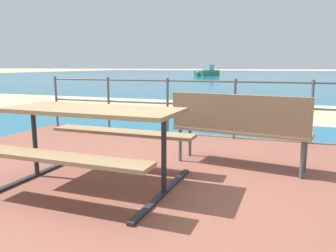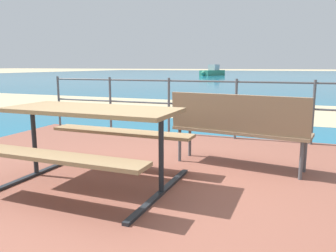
{
  "view_description": "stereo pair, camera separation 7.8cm",
  "coord_description": "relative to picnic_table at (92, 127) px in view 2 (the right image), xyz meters",
  "views": [
    {
      "loc": [
        1.36,
        -3.12,
        1.27
      ],
      "look_at": [
        -0.13,
        1.17,
        0.45
      ],
      "focal_mm": 35.83,
      "sensor_mm": 36.0,
      "label": 1
    },
    {
      "loc": [
        1.43,
        -3.09,
        1.27
      ],
      "look_at": [
        -0.13,
        1.17,
        0.45
      ],
      "focal_mm": 35.83,
      "sensor_mm": 36.0,
      "label": 2
    }
  ],
  "objects": [
    {
      "name": "park_bench",
      "position": [
        1.31,
        1.06,
        -0.07
      ],
      "size": [
        1.67,
        0.66,
        0.89
      ],
      "rotation": [
        0.0,
        0.0,
        2.98
      ],
      "color": "#7A6047",
      "rests_on": "patio_paving"
    },
    {
      "name": "beach_strip",
      "position": [
        0.44,
        6.79,
        -0.65
      ],
      "size": [
        54.07,
        5.14,
        0.01
      ],
      "primitive_type": "cube",
      "rotation": [
        0.0,
        0.0,
        -0.02
      ],
      "color": "tan",
      "rests_on": "ground"
    },
    {
      "name": "railing_fence",
      "position": [
        0.44,
        2.7,
        0.03
      ],
      "size": [
        5.94,
        0.04,
        1.0
      ],
      "color": "#4C5156",
      "rests_on": "patio_paving"
    },
    {
      "name": "boat_mid",
      "position": [
        -7.85,
        40.36,
        -0.19
      ],
      "size": [
        2.55,
        4.91,
        1.39
      ],
      "rotation": [
        0.0,
        0.0,
        4.4
      ],
      "color": "#338466",
      "rests_on": "sea_water"
    },
    {
      "name": "sea_water",
      "position": [
        0.44,
        40.23,
        -0.66
      ],
      "size": [
        90.0,
        90.0,
        0.01
      ],
      "primitive_type": "cube",
      "color": "#196B8E",
      "rests_on": "ground"
    },
    {
      "name": "ground_plane",
      "position": [
        0.44,
        0.23,
        -0.66
      ],
      "size": [
        240.0,
        240.0,
        0.0
      ],
      "primitive_type": "plane",
      "color": "tan"
    },
    {
      "name": "patio_paving",
      "position": [
        0.44,
        0.23,
        -0.63
      ],
      "size": [
        6.4,
        5.2,
        0.06
      ],
      "primitive_type": "cube",
      "color": "brown",
      "rests_on": "ground"
    },
    {
      "name": "picnic_table",
      "position": [
        0.0,
        0.0,
        0.0
      ],
      "size": [
        1.8,
        1.48,
        0.8
      ],
      "rotation": [
        0.0,
        0.0,
        -0.03
      ],
      "color": "#8C704C",
      "rests_on": "patio_paving"
    }
  ]
}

